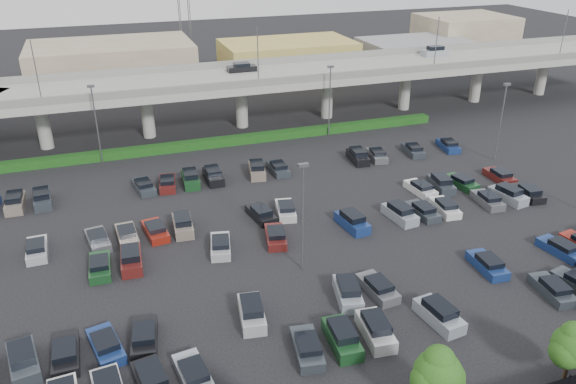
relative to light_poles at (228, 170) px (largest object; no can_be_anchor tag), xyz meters
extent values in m
plane|color=black|center=(4.13, -2.00, -6.24)|extent=(280.00, 280.00, 0.00)
cube|color=gray|center=(4.13, 30.00, 1.01)|extent=(150.00, 13.00, 1.10)
cube|color=slate|center=(4.13, 23.75, 2.06)|extent=(150.00, 0.50, 1.00)
cube|color=slate|center=(4.13, 36.25, 2.06)|extent=(150.00, 0.50, 1.00)
cylinder|color=gray|center=(-18.88, 30.00, -2.89)|extent=(1.80, 1.80, 6.70)
cube|color=slate|center=(-18.88, 30.00, 0.26)|extent=(2.60, 9.75, 0.50)
cylinder|color=gray|center=(-4.87, 30.00, -2.89)|extent=(1.80, 1.80, 6.70)
cube|color=slate|center=(-4.87, 30.00, 0.26)|extent=(2.60, 9.75, 0.50)
cylinder|color=gray|center=(9.12, 30.00, -2.89)|extent=(1.80, 1.80, 6.70)
cube|color=slate|center=(9.12, 30.00, 0.26)|extent=(2.60, 9.75, 0.50)
cylinder|color=gray|center=(23.12, 30.00, -2.89)|extent=(1.80, 1.80, 6.70)
cube|color=slate|center=(23.12, 30.00, 0.26)|extent=(2.60, 9.75, 0.50)
cylinder|color=gray|center=(37.12, 30.00, -2.89)|extent=(1.80, 1.80, 6.70)
cube|color=slate|center=(37.12, 30.00, 0.26)|extent=(2.60, 9.75, 0.50)
cylinder|color=gray|center=(51.12, 30.00, -2.89)|extent=(1.80, 1.80, 6.70)
cube|color=slate|center=(51.12, 30.00, 0.26)|extent=(2.60, 9.75, 0.50)
cylinder|color=gray|center=(65.12, 30.00, -2.89)|extent=(1.80, 1.80, 6.70)
cube|color=slate|center=(65.12, 30.00, 0.26)|extent=(2.60, 9.75, 0.50)
cube|color=black|center=(10.12, 33.00, 1.97)|extent=(4.40, 1.82, 0.82)
cube|color=black|center=(10.12, 33.00, 2.60)|extent=(2.30, 1.60, 0.50)
cube|color=#8B949F|center=(44.12, 33.00, 2.09)|extent=(4.40, 1.82, 1.05)
cube|color=black|center=(44.12, 33.00, 2.91)|extent=(2.60, 1.60, 0.65)
cylinder|color=#54545A|center=(-17.88, 23.90, 5.56)|extent=(0.14, 0.14, 8.00)
cylinder|color=#54545A|center=(10.12, 23.90, 5.56)|extent=(0.14, 0.14, 8.00)
cylinder|color=#54545A|center=(38.12, 23.90, 5.56)|extent=(0.14, 0.14, 8.00)
cylinder|color=#54545A|center=(62.12, 23.90, 5.56)|extent=(0.14, 0.14, 8.00)
cube|color=#113710|center=(4.13, 23.00, -5.69)|extent=(66.00, 1.60, 1.10)
sphere|color=#1C4612|center=(6.13, -28.39, -2.84)|extent=(3.07, 3.07, 3.07)
sphere|color=#1C4612|center=(6.84, -28.29, -3.39)|extent=(2.41, 2.41, 2.41)
sphere|color=#1C4612|center=(5.52, -28.47, -3.17)|extent=(2.41, 2.41, 2.41)
sphere|color=#1C4612|center=(6.17, -28.27, -1.97)|extent=(2.08, 2.08, 2.08)
cylinder|color=#332316|center=(16.12, -28.82, -5.34)|extent=(0.26, 0.26, 1.80)
sphere|color=#1C4612|center=(16.12, -28.82, -3.15)|extent=(2.79, 2.79, 2.79)
sphere|color=#1C4612|center=(15.58, -28.90, -3.45)|extent=(2.19, 2.19, 2.19)
sphere|color=#1C4612|center=(16.16, -28.70, -2.35)|extent=(1.89, 1.89, 1.89)
cube|color=black|center=(-10.38, -20.50, -5.71)|extent=(2.51, 4.64, 1.05)
cube|color=black|center=(-10.38, -20.50, -4.89)|extent=(2.00, 2.83, 0.65)
cube|color=#8B949F|center=(-7.62, -20.50, -5.83)|extent=(2.38, 4.60, 0.82)
cube|color=black|center=(-7.62, -20.70, -5.20)|extent=(1.89, 2.49, 0.50)
cube|color=#2D333A|center=(0.63, -20.50, -5.83)|extent=(2.48, 4.63, 0.82)
cube|color=black|center=(0.63, -20.70, -5.20)|extent=(1.94, 2.52, 0.50)
cube|color=#18431F|center=(3.38, -20.50, -5.71)|extent=(2.12, 4.51, 1.05)
cube|color=black|center=(3.38, -20.50, -4.89)|extent=(1.78, 2.70, 0.65)
cube|color=silver|center=(6.13, -20.50, -5.71)|extent=(2.27, 4.57, 1.05)
cube|color=black|center=(6.13, -20.50, -4.89)|extent=(1.86, 2.75, 0.65)
cube|color=#8B949F|center=(11.62, -20.50, -5.71)|extent=(2.34, 4.59, 1.05)
cube|color=black|center=(11.62, -20.50, -4.89)|extent=(1.91, 2.78, 0.65)
cube|color=#2D333A|center=(22.62, -20.50, -5.83)|extent=(2.30, 4.58, 0.82)
cube|color=black|center=(22.62, -20.70, -5.20)|extent=(1.85, 2.46, 0.50)
cube|color=#2D333A|center=(-18.62, -15.50, -5.71)|extent=(2.60, 4.66, 1.05)
cube|color=black|center=(-18.62, -15.50, -4.89)|extent=(2.05, 2.85, 0.65)
cube|color=black|center=(-15.88, -15.50, -5.83)|extent=(1.83, 4.41, 0.82)
cube|color=black|center=(-15.88, -15.70, -5.20)|extent=(1.61, 2.30, 0.50)
cube|color=navy|center=(-13.12, -15.50, -5.83)|extent=(2.74, 4.69, 0.82)
cube|color=black|center=(-13.12, -15.70, -5.20)|extent=(2.07, 2.60, 0.50)
cube|color=black|center=(-10.38, -15.50, -5.83)|extent=(2.39, 4.60, 0.82)
cube|color=black|center=(-10.38, -15.70, -5.20)|extent=(1.90, 2.49, 0.50)
cube|color=#A8A8AC|center=(-2.12, -15.50, -5.71)|extent=(2.43, 4.62, 1.05)
cube|color=black|center=(-2.12, -15.50, -4.89)|extent=(1.96, 2.80, 0.65)
cube|color=#8B949F|center=(6.13, -15.50, -5.71)|extent=(2.75, 4.69, 1.05)
cube|color=black|center=(6.13, -15.50, -4.89)|extent=(2.14, 2.89, 0.65)
cube|color=#4E5155|center=(8.88, -15.50, -5.83)|extent=(2.22, 4.55, 0.82)
cube|color=black|center=(8.88, -15.70, -5.20)|extent=(1.81, 2.44, 0.50)
cube|color=navy|center=(19.88, -15.50, -5.83)|extent=(2.09, 4.51, 0.82)
cube|color=black|center=(19.88, -15.70, -5.20)|extent=(1.74, 2.40, 0.50)
cube|color=navy|center=(28.12, -15.50, -5.83)|extent=(2.45, 4.62, 0.82)
cube|color=black|center=(28.12, -15.70, -5.20)|extent=(1.92, 2.51, 0.50)
cube|color=#18431F|center=(-13.12, -4.50, -5.83)|extent=(1.96, 4.46, 0.82)
cube|color=black|center=(-13.12, -4.70, -5.20)|extent=(1.67, 2.35, 0.50)
cube|color=#561817|center=(-10.38, -4.50, -5.71)|extent=(2.05, 4.49, 1.05)
cube|color=black|center=(-10.38, -4.50, -4.89)|extent=(1.73, 2.68, 0.65)
cube|color=#A8A8AC|center=(-2.12, -4.50, -5.83)|extent=(2.67, 4.68, 0.82)
cube|color=black|center=(-2.12, -4.70, -5.20)|extent=(2.03, 2.58, 0.50)
cube|color=#561817|center=(3.38, -4.50, -5.83)|extent=(2.67, 4.68, 0.82)
cube|color=black|center=(3.38, -4.70, -5.20)|extent=(2.03, 2.58, 0.50)
cube|color=navy|center=(11.62, -4.50, -5.71)|extent=(2.34, 4.59, 1.05)
cube|color=black|center=(11.62, -4.50, -4.89)|extent=(1.90, 2.77, 0.65)
cube|color=#8B949F|center=(17.12, -4.50, -5.71)|extent=(2.35, 4.59, 1.05)
cube|color=black|center=(17.12, -4.50, -4.89)|extent=(1.91, 2.78, 0.65)
cube|color=#2D333A|center=(19.88, -4.50, -5.83)|extent=(2.06, 4.49, 0.82)
cube|color=black|center=(19.88, -4.70, -5.20)|extent=(1.72, 2.38, 0.50)
cube|color=white|center=(22.62, -4.50, -5.83)|extent=(2.26, 4.56, 0.82)
cube|color=black|center=(22.62, -4.70, -5.20)|extent=(1.83, 2.45, 0.50)
cube|color=#4E5155|center=(28.12, -4.50, -5.83)|extent=(2.19, 4.54, 0.82)
cube|color=black|center=(28.12, -4.70, -5.20)|extent=(1.79, 2.43, 0.50)
cube|color=#8B949F|center=(30.88, -4.50, -5.71)|extent=(2.55, 4.65, 1.05)
cube|color=black|center=(30.88, -4.50, -4.89)|extent=(2.03, 2.84, 0.65)
cube|color=black|center=(33.62, -4.50, -5.83)|extent=(2.29, 4.57, 0.82)
cube|color=black|center=(33.62, -4.70, -5.20)|extent=(1.84, 2.46, 0.50)
cube|color=#A8A8AC|center=(-18.62, 0.50, -5.83)|extent=(1.97, 4.46, 0.82)
cube|color=black|center=(-18.62, 0.30, -5.20)|extent=(1.68, 2.35, 0.50)
cube|color=#4E5155|center=(-13.12, 0.50, -5.83)|extent=(2.47, 4.63, 0.82)
cube|color=black|center=(-13.12, 0.30, -5.20)|extent=(1.93, 2.52, 0.50)
cube|color=gray|center=(-10.38, 0.50, -5.83)|extent=(2.09, 4.50, 0.82)
cube|color=black|center=(-10.38, 0.30, -5.20)|extent=(1.74, 2.40, 0.50)
cube|color=maroon|center=(-7.62, 0.50, -5.83)|extent=(2.41, 4.61, 0.82)
cube|color=black|center=(-7.62, 0.30, -5.20)|extent=(1.90, 2.50, 0.50)
cube|color=gray|center=(-4.87, 0.50, -5.71)|extent=(2.08, 4.50, 1.05)
cube|color=black|center=(-4.87, 0.50, -4.89)|extent=(1.75, 2.69, 0.65)
cube|color=black|center=(3.38, 0.50, -5.83)|extent=(2.48, 4.63, 0.82)
cube|color=black|center=(3.38, 0.30, -5.20)|extent=(1.94, 2.52, 0.50)
cube|color=silver|center=(6.13, 0.50, -5.83)|extent=(2.65, 4.67, 0.82)
cube|color=black|center=(6.13, 0.30, -5.20)|extent=(2.02, 2.57, 0.50)
cube|color=white|center=(22.62, 0.50, -5.83)|extent=(2.17, 4.53, 0.82)
cube|color=black|center=(22.62, 0.30, -5.20)|extent=(1.78, 2.42, 0.50)
cube|color=#2D333A|center=(25.38, 0.50, -5.71)|extent=(2.39, 4.60, 1.05)
cube|color=black|center=(25.38, 0.50, -4.89)|extent=(1.94, 2.79, 0.65)
cube|color=#18431F|center=(28.12, 0.50, -5.83)|extent=(2.50, 4.64, 0.82)
cube|color=black|center=(28.12, 0.30, -5.20)|extent=(1.95, 2.53, 0.50)
cube|color=#561817|center=(33.62, 0.50, -5.83)|extent=(1.90, 4.43, 0.82)
cube|color=black|center=(33.62, 0.30, -5.20)|extent=(1.65, 2.33, 0.50)
cube|color=gray|center=(-21.38, 11.50, -5.71)|extent=(1.89, 4.43, 1.05)
cube|color=black|center=(-21.38, 11.50, -4.89)|extent=(1.64, 2.62, 0.65)
cube|color=#2D333A|center=(-18.62, 11.50, -5.71)|extent=(2.16, 4.53, 1.05)
cube|color=black|center=(-18.62, 11.50, -4.89)|extent=(1.80, 2.72, 0.65)
cube|color=#2D333A|center=(-7.62, 11.50, -5.83)|extent=(2.54, 4.64, 0.82)
cube|color=black|center=(-7.62, 11.30, -5.20)|extent=(1.97, 2.54, 0.50)
cube|color=#561817|center=(-4.87, 11.50, -5.83)|extent=(2.40, 4.61, 0.82)
cube|color=black|center=(-4.87, 11.30, -5.20)|extent=(1.90, 2.50, 0.50)
cube|color=#18431F|center=(-2.12, 11.50, -5.71)|extent=(2.06, 4.49, 1.05)
cube|color=black|center=(-2.12, 11.50, -4.89)|extent=(1.74, 2.68, 0.65)
cube|color=black|center=(0.63, 11.50, -5.71)|extent=(1.89, 4.43, 1.05)
cube|color=black|center=(0.63, 11.50, -4.89)|extent=(1.64, 2.62, 0.65)
cube|color=gray|center=(6.13, 11.50, -5.71)|extent=(2.60, 4.66, 1.05)
cube|color=black|center=(6.13, 11.50, -4.89)|extent=(2.06, 2.85, 0.65)
cube|color=#2D333A|center=(8.88, 11.50, -5.83)|extent=(1.87, 4.42, 0.82)
cube|color=black|center=(8.88, 11.30, -5.20)|extent=(1.63, 2.32, 0.50)
cube|color=black|center=(19.88, 11.50, -5.71)|extent=(2.22, 4.55, 1.05)
cube|color=black|center=(19.88, 11.50, -4.89)|extent=(1.83, 2.74, 0.65)
cube|color=#4E5155|center=(22.62, 11.50, -5.83)|extent=(2.48, 4.63, 0.82)
cube|color=black|center=(22.62, 11.30, -5.20)|extent=(1.94, 2.52, 0.50)
cube|color=#2D333A|center=(28.12, 11.50, -5.83)|extent=(2.42, 4.61, 0.82)
cube|color=black|center=(28.12, 11.30, -5.20)|extent=(1.91, 2.50, 0.50)
cube|color=navy|center=(33.62, 11.50, -5.83)|extent=(2.49, 4.63, 0.82)
cube|color=black|center=(33.62, 11.30, -5.20)|extent=(1.94, 2.52, 0.50)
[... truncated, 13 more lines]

